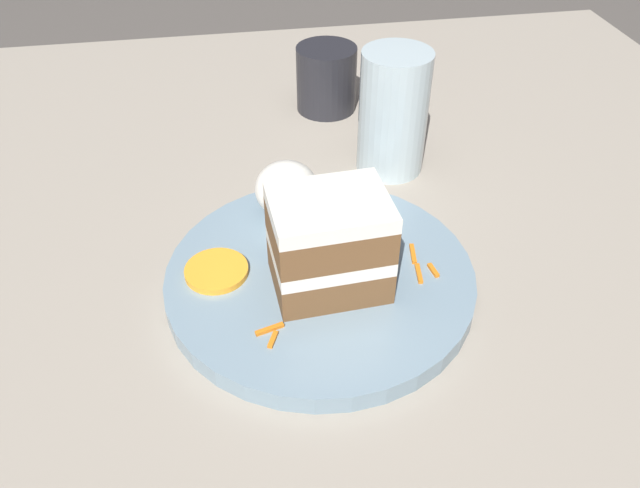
% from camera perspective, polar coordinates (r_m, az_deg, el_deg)
% --- Properties ---
extents(ground_plane, '(6.00, 6.00, 0.00)m').
position_cam_1_polar(ground_plane, '(0.60, 1.27, -5.29)').
color(ground_plane, '#4C4742').
rests_on(ground_plane, ground).
extents(dining_table, '(1.14, 1.18, 0.04)m').
position_cam_1_polar(dining_table, '(0.58, 1.29, -4.07)').
color(dining_table, gray).
rests_on(dining_table, ground).
extents(plate, '(0.27, 0.27, 0.02)m').
position_cam_1_polar(plate, '(0.55, -0.00, -3.13)').
color(plate, gray).
rests_on(plate, dining_table).
extents(cake_slice, '(0.10, 0.08, 0.09)m').
position_cam_1_polar(cake_slice, '(0.51, 0.87, 0.03)').
color(cake_slice, brown).
rests_on(cake_slice, plate).
extents(cream_dollop, '(0.06, 0.05, 0.06)m').
position_cam_1_polar(cream_dollop, '(0.60, -3.09, 5.06)').
color(cream_dollop, white).
rests_on(cream_dollop, plate).
extents(orange_garnish, '(0.06, 0.06, 0.01)m').
position_cam_1_polar(orange_garnish, '(0.55, -9.43, -2.61)').
color(orange_garnish, orange).
rests_on(orange_garnish, plate).
extents(carrot_shreds_scatter, '(0.16, 0.13, 0.00)m').
position_cam_1_polar(carrot_shreds_scatter, '(0.54, 4.20, -3.41)').
color(carrot_shreds_scatter, orange).
rests_on(carrot_shreds_scatter, plate).
extents(drinking_glass, '(0.07, 0.07, 0.14)m').
position_cam_1_polar(drinking_glass, '(0.69, 6.64, 11.13)').
color(drinking_glass, silver).
rests_on(drinking_glass, dining_table).
extents(coffee_mug, '(0.08, 0.08, 0.08)m').
position_cam_1_polar(coffee_mug, '(0.81, 0.59, 15.09)').
color(coffee_mug, '#232328').
rests_on(coffee_mug, dining_table).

